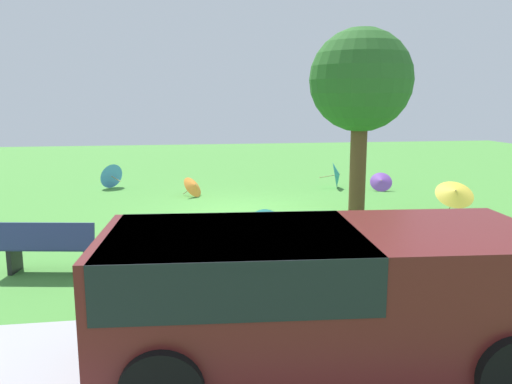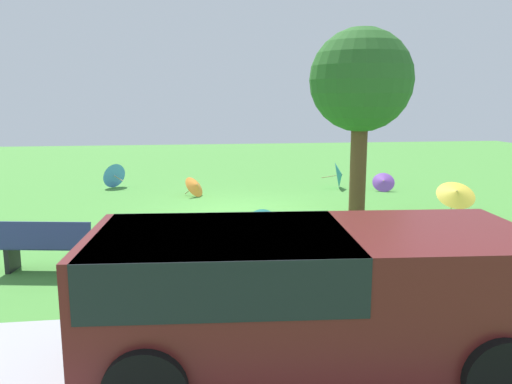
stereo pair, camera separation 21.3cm
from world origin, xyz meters
name	(u,v)px [view 2 (the right image)]	position (x,y,z in m)	size (l,w,h in m)	color
ground	(243,210)	(0.00, 0.00, 0.00)	(40.00, 40.00, 0.00)	#478C38
road_strip	(332,375)	(0.00, 8.28, 0.00)	(40.00, 3.70, 0.01)	#9E9EA3
van_dark	(295,288)	(0.37, 8.06, 0.91)	(4.73, 2.40, 1.53)	#591919
park_bench	(47,246)	(3.81, 4.42, 0.47)	(1.66, 0.75, 0.90)	navy
shade_tree	(361,82)	(-2.68, 1.19, 3.27)	(2.45, 2.45, 4.54)	brown
parasol_blue_0	(113,175)	(3.84, -4.08, 0.41)	(0.85, 0.85, 0.83)	tan
parasol_teal_0	(340,175)	(-3.50, -2.91, 0.44)	(0.83, 0.91, 0.87)	tan
parasol_yellow_0	(456,193)	(-5.12, 1.48, 0.59)	(1.10, 1.04, 0.93)	tan
parasol_orange_0	(196,186)	(1.19, -2.12, 0.32)	(0.81, 0.85, 0.64)	tan
parasol_orange_1	(118,235)	(2.82, 3.19, 0.27)	(0.62, 0.54, 0.54)	tan
parasol_purple_0	(384,182)	(-4.72, -2.19, 0.31)	(0.81, 0.70, 0.61)	tan
parasol_teal_2	(260,228)	(0.07, 3.49, 0.39)	(0.87, 0.87, 0.79)	tan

